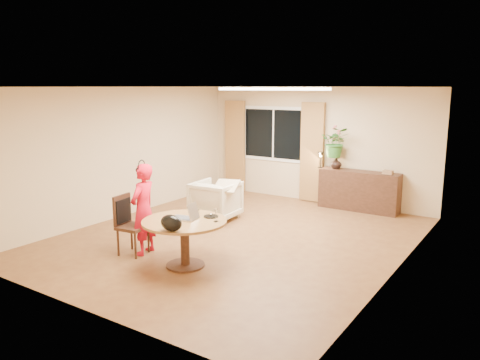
% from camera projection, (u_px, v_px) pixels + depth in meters
% --- Properties ---
extents(floor, '(6.50, 6.50, 0.00)m').
position_uv_depth(floor, '(237.00, 238.00, 8.21)').
color(floor, brown).
rests_on(floor, ground).
extents(ceiling, '(6.50, 6.50, 0.00)m').
position_uv_depth(ceiling, '(236.00, 87.00, 7.70)').
color(ceiling, white).
rests_on(ceiling, wall_back).
extents(wall_back, '(5.50, 0.00, 5.50)m').
position_uv_depth(wall_back, '(316.00, 145.00, 10.62)').
color(wall_back, '#D6B88B').
rests_on(wall_back, floor).
extents(wall_left, '(0.00, 6.50, 6.50)m').
position_uv_depth(wall_left, '(123.00, 152.00, 9.44)').
color(wall_left, '#D6B88B').
rests_on(wall_left, floor).
extents(wall_right, '(0.00, 6.50, 6.50)m').
position_uv_depth(wall_right, '(401.00, 182.00, 6.47)').
color(wall_right, '#D6B88B').
rests_on(wall_right, floor).
extents(window, '(1.70, 0.03, 1.30)m').
position_uv_depth(window, '(273.00, 134.00, 11.15)').
color(window, white).
rests_on(window, wall_back).
extents(curtain_left, '(0.55, 0.08, 2.25)m').
position_uv_depth(curtain_left, '(235.00, 146.00, 11.73)').
color(curtain_left, brown).
rests_on(curtain_left, wall_back).
extents(curtain_right, '(0.55, 0.08, 2.25)m').
position_uv_depth(curtain_right, '(312.00, 152.00, 10.59)').
color(curtain_right, brown).
rests_on(curtain_right, wall_back).
extents(ceiling_panel, '(2.20, 0.35, 0.05)m').
position_uv_depth(ceiling_panel, '(272.00, 89.00, 8.69)').
color(ceiling_panel, white).
rests_on(ceiling_panel, ceiling).
extents(dining_table, '(1.23, 1.23, 0.70)m').
position_uv_depth(dining_table, '(185.00, 230.00, 6.80)').
color(dining_table, brown).
rests_on(dining_table, floor).
extents(dining_chair, '(0.51, 0.47, 0.94)m').
position_uv_depth(dining_chair, '(133.00, 225.00, 7.32)').
color(dining_chair, black).
rests_on(dining_chair, floor).
extents(child, '(0.58, 0.44, 1.44)m').
position_uv_depth(child, '(143.00, 209.00, 7.31)').
color(child, '#B72F0E').
rests_on(child, floor).
extents(laptop, '(0.42, 0.32, 0.26)m').
position_uv_depth(laptop, '(183.00, 210.00, 6.83)').
color(laptop, '#B7B7BC').
rests_on(laptop, dining_table).
extents(tumbler, '(0.07, 0.07, 0.10)m').
position_uv_depth(tumbler, '(197.00, 213.00, 6.95)').
color(tumbler, white).
rests_on(tumbler, dining_table).
extents(wine_glass, '(0.08, 0.08, 0.19)m').
position_uv_depth(wine_glass, '(216.00, 215.00, 6.69)').
color(wine_glass, white).
rests_on(wine_glass, dining_table).
extents(pot_lid, '(0.23, 0.23, 0.04)m').
position_uv_depth(pot_lid, '(211.00, 216.00, 6.94)').
color(pot_lid, white).
rests_on(pot_lid, dining_table).
extents(handbag, '(0.38, 0.27, 0.23)m').
position_uv_depth(handbag, '(171.00, 223.00, 6.24)').
color(handbag, black).
rests_on(handbag, dining_table).
extents(armchair, '(0.88, 0.90, 0.77)m').
position_uv_depth(armchair, '(216.00, 200.00, 9.30)').
color(armchair, beige).
rests_on(armchair, floor).
extents(throw, '(0.61, 0.67, 0.03)m').
position_uv_depth(throw, '(226.00, 182.00, 9.08)').
color(throw, beige).
rests_on(throw, armchair).
extents(sideboard, '(1.70, 0.41, 0.85)m').
position_uv_depth(sideboard, '(359.00, 191.00, 9.98)').
color(sideboard, black).
rests_on(sideboard, floor).
extents(vase, '(0.27, 0.27, 0.25)m').
position_uv_depth(vase, '(336.00, 163.00, 10.16)').
color(vase, black).
rests_on(vase, sideboard).
extents(bouquet, '(0.72, 0.67, 0.66)m').
position_uv_depth(bouquet, '(336.00, 142.00, 10.09)').
color(bouquet, '#2E6726').
rests_on(bouquet, vase).
extents(book_stack, '(0.23, 0.19, 0.08)m').
position_uv_depth(book_stack, '(388.00, 172.00, 9.57)').
color(book_stack, '#885D45').
rests_on(book_stack, sideboard).
extents(desk_lamp, '(0.18, 0.18, 0.37)m').
position_uv_depth(desk_lamp, '(321.00, 159.00, 10.30)').
color(desk_lamp, black).
rests_on(desk_lamp, sideboard).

